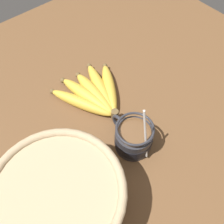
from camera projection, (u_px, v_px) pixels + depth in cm
name	position (u px, v px, depth cm)	size (l,w,h in cm)	color
table	(122.00, 138.00, 67.46)	(129.32, 129.32, 3.41)	brown
coffee_mug	(134.00, 137.00, 61.51)	(13.04, 9.37, 17.60)	#28282D
banana_bunch	(94.00, 93.00, 71.68)	(21.55, 21.05, 4.09)	brown
woven_basket	(61.00, 200.00, 49.37)	(26.05, 26.05, 14.06)	tan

